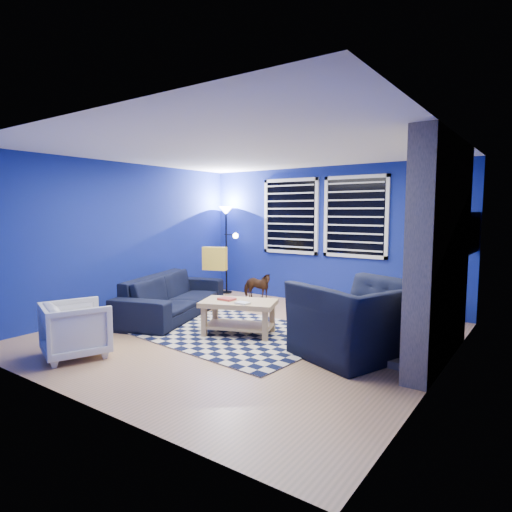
{
  "coord_description": "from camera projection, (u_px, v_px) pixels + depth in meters",
  "views": [
    {
      "loc": [
        3.41,
        -4.58,
        1.7
      ],
      "look_at": [
        -0.03,
        0.3,
        1.07
      ],
      "focal_mm": 30.0,
      "sensor_mm": 36.0,
      "label": 1
    }
  ],
  "objects": [
    {
      "name": "floor",
      "position": [
        245.0,
        335.0,
        5.86
      ],
      "size": [
        5.0,
        5.0,
        0.0
      ],
      "primitive_type": "plane",
      "color": "tan",
      "rests_on": "ground"
    },
    {
      "name": "ceiling",
      "position": [
        244.0,
        150.0,
        5.6
      ],
      "size": [
        5.0,
        5.0,
        0.0
      ],
      "primitive_type": "plane",
      "rotation": [
        3.14,
        0.0,
        0.0
      ],
      "color": "white",
      "rests_on": "wall_back"
    },
    {
      "name": "wall_back",
      "position": [
        327.0,
        236.0,
        7.76
      ],
      "size": [
        5.0,
        0.0,
        5.0
      ],
      "primitive_type": "plane",
      "rotation": [
        1.57,
        0.0,
        0.0
      ],
      "color": "navy",
      "rests_on": "floor"
    },
    {
      "name": "wall_left",
      "position": [
        125.0,
        238.0,
        7.16
      ],
      "size": [
        0.0,
        5.0,
        5.0
      ],
      "primitive_type": "plane",
      "rotation": [
        1.57,
        0.0,
        1.57
      ],
      "color": "navy",
      "rests_on": "floor"
    },
    {
      "name": "wall_right",
      "position": [
        444.0,
        256.0,
        4.3
      ],
      "size": [
        0.0,
        5.0,
        5.0
      ],
      "primitive_type": "plane",
      "rotation": [
        1.57,
        0.0,
        -1.57
      ],
      "color": "navy",
      "rests_on": "floor"
    },
    {
      "name": "fireplace",
      "position": [
        440.0,
        256.0,
        4.79
      ],
      "size": [
        0.65,
        2.0,
        2.5
      ],
      "color": "gray",
      "rests_on": "floor"
    },
    {
      "name": "window_left",
      "position": [
        290.0,
        216.0,
        8.12
      ],
      "size": [
        1.17,
        0.06,
        1.42
      ],
      "color": "black",
      "rests_on": "wall_back"
    },
    {
      "name": "window_right",
      "position": [
        355.0,
        217.0,
        7.38
      ],
      "size": [
        1.17,
        0.06,
        1.42
      ],
      "color": "black",
      "rests_on": "wall_back"
    },
    {
      "name": "tv",
      "position": [
        472.0,
        233.0,
        5.94
      ],
      "size": [
        0.07,
        1.0,
        0.58
      ],
      "color": "black",
      "rests_on": "wall_right"
    },
    {
      "name": "rug",
      "position": [
        238.0,
        334.0,
        5.91
      ],
      "size": [
        2.68,
        2.23,
        0.02
      ],
      "primitive_type": "cube",
      "rotation": [
        0.0,
        0.0,
        -0.09
      ],
      "color": "black",
      "rests_on": "floor"
    },
    {
      "name": "sofa",
      "position": [
        173.0,
        296.0,
        6.91
      ],
      "size": [
        2.45,
        1.58,
        0.67
      ],
      "primitive_type": "imported",
      "rotation": [
        0.0,
        0.0,
        1.9
      ],
      "color": "black",
      "rests_on": "floor"
    },
    {
      "name": "armchair_big",
      "position": [
        360.0,
        320.0,
        4.97
      ],
      "size": [
        1.68,
        1.58,
        0.87
      ],
      "primitive_type": "imported",
      "rotation": [
        0.0,
        0.0,
        -1.94
      ],
      "color": "black",
      "rests_on": "floor"
    },
    {
      "name": "armchair_bent",
      "position": [
        76.0,
        329.0,
        4.99
      ],
      "size": [
        0.9,
        0.91,
        0.65
      ],
      "primitive_type": "imported",
      "rotation": [
        0.0,
        0.0,
        2.77
      ],
      "color": "gray",
      "rests_on": "floor"
    },
    {
      "name": "rocking_horse",
      "position": [
        257.0,
        286.0,
        7.85
      ],
      "size": [
        0.35,
        0.63,
        0.51
      ],
      "primitive_type": "imported",
      "rotation": [
        0.0,
        0.0,
        1.7
      ],
      "color": "#482517",
      "rests_on": "floor"
    },
    {
      "name": "coffee_table",
      "position": [
        239.0,
        310.0,
        5.85
      ],
      "size": [
        1.14,
        0.9,
        0.5
      ],
      "rotation": [
        0.0,
        0.0,
        0.37
      ],
      "color": "tan",
      "rests_on": "rug"
    },
    {
      "name": "cabinet",
      "position": [
        417.0,
        303.0,
        6.69
      ],
      "size": [
        0.7,
        0.55,
        0.61
      ],
      "rotation": [
        0.0,
        0.0,
        -0.25
      ],
      "color": "tan",
      "rests_on": "floor"
    },
    {
      "name": "floor_lamp",
      "position": [
        227.0,
        222.0,
        8.75
      ],
      "size": [
        0.49,
        0.3,
        1.8
      ],
      "color": "black",
      "rests_on": "floor"
    },
    {
      "name": "throw_pillow",
      "position": [
        215.0,
        259.0,
        7.48
      ],
      "size": [
        0.45,
        0.25,
        0.41
      ],
      "primitive_type": "cube",
      "rotation": [
        0.0,
        0.0,
        0.32
      ],
      "color": "yellow",
      "rests_on": "sofa"
    }
  ]
}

